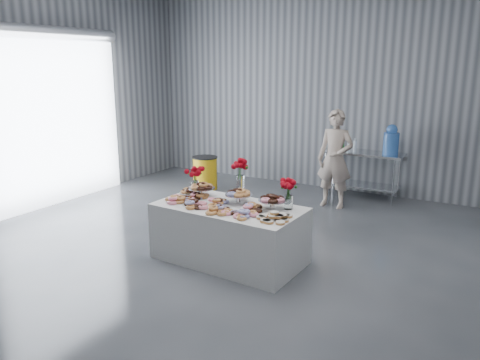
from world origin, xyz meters
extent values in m
plane|color=#393C41|center=(0.00, 0.00, 0.00)|extent=(9.00, 9.00, 0.00)
cube|color=gray|center=(0.00, 4.50, 2.00)|extent=(8.00, 0.04, 4.00)
cube|color=white|center=(-3.94, 1.00, 1.50)|extent=(0.05, 3.00, 3.00)
cylinder|color=silver|center=(-3.90, 1.00, 3.05)|extent=(0.24, 3.00, 0.24)
cube|color=white|center=(0.20, 0.26, 0.38)|extent=(1.94, 1.08, 0.75)
cube|color=silver|center=(0.86, 4.10, 0.88)|extent=(1.50, 0.60, 0.04)
cube|color=silver|center=(0.86, 4.10, 0.25)|extent=(1.40, 0.55, 0.03)
cylinder|color=silver|center=(0.21, 3.85, 0.43)|extent=(0.04, 0.04, 0.86)
cylinder|color=silver|center=(1.51, 3.85, 0.43)|extent=(0.04, 0.04, 0.86)
cylinder|color=silver|center=(0.21, 4.35, 0.43)|extent=(0.04, 0.04, 0.86)
cylinder|color=silver|center=(1.51, 4.35, 0.43)|extent=(0.04, 0.04, 0.86)
cylinder|color=silver|center=(-0.34, 0.44, 0.81)|extent=(0.06, 0.06, 0.12)
cylinder|color=silver|center=(-0.34, 0.44, 0.88)|extent=(0.36, 0.36, 0.01)
cylinder|color=silver|center=(0.26, 0.41, 0.81)|extent=(0.06, 0.06, 0.12)
cylinder|color=silver|center=(0.26, 0.41, 0.88)|extent=(0.36, 0.36, 0.01)
cylinder|color=silver|center=(0.76, 0.39, 0.81)|extent=(0.06, 0.06, 0.12)
cylinder|color=silver|center=(0.76, 0.39, 0.88)|extent=(0.36, 0.36, 0.01)
cylinder|color=white|center=(-0.54, 0.55, 0.84)|extent=(0.11, 0.11, 0.18)
cylinder|color=#1E5919|center=(-0.54, 0.55, 0.97)|extent=(0.04, 0.04, 0.18)
cylinder|color=white|center=(0.92, 0.53, 0.84)|extent=(0.11, 0.11, 0.18)
cylinder|color=#1E5919|center=(0.92, 0.53, 0.97)|extent=(0.04, 0.04, 0.18)
cylinder|color=silver|center=(0.17, 0.62, 0.82)|extent=(0.14, 0.14, 0.15)
cylinder|color=white|center=(0.17, 0.62, 0.99)|extent=(0.11, 0.11, 0.18)
cylinder|color=#1E5919|center=(0.17, 0.62, 1.12)|extent=(0.04, 0.04, 0.18)
cylinder|color=#4484E7|center=(1.36, 4.10, 1.10)|extent=(0.28, 0.28, 0.40)
sphere|color=#4484E7|center=(1.36, 4.10, 1.36)|extent=(0.20, 0.20, 0.20)
imported|color=#CC8C93|center=(0.59, 3.26, 0.88)|extent=(0.65, 0.43, 1.76)
cylinder|color=yellow|center=(-2.11, 3.11, 0.33)|extent=(0.49, 0.49, 0.66)
cylinder|color=black|center=(-2.11, 3.11, 0.67)|extent=(0.53, 0.53, 0.02)
camera|label=1|loc=(3.20, -4.65, 2.54)|focal=35.00mm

